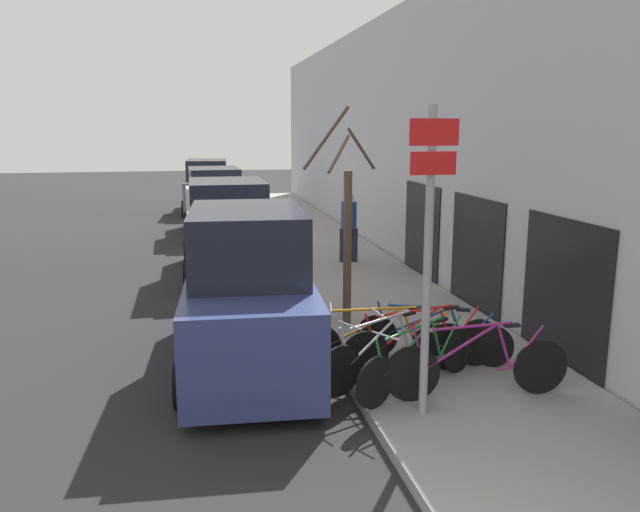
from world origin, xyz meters
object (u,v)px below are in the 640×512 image
Objects in this scene: signpost at (428,249)px; street_tree at (346,232)px; parked_car_1 at (228,234)px; pedestrian_near at (349,222)px; parked_car_3 at (208,188)px; parked_car_2 at (215,204)px; bicycle_0 at (477,366)px; bicycle_4 at (383,343)px; bicycle_3 at (423,345)px; bicycle_5 at (433,336)px; bicycle_1 at (420,361)px; parked_car_0 at (248,296)px; bicycle_2 at (386,353)px.

signpost is 3.63m from street_tree.
parked_car_1 is 2.62× the size of pedestrian_near.
parked_car_2 is at bearing -86.01° from parked_car_3.
bicycle_0 is 1.42m from bicycle_4.
signpost is 8.70m from pedestrian_near.
pedestrian_near is (0.83, 7.37, 0.61)m from bicycle_3.
signpost is 1.78× the size of bicycle_5.
bicycle_5 is 18.91m from parked_car_3.
street_tree is (1.84, -16.71, 0.75)m from parked_car_3.
street_tree is (-0.25, 2.93, 1.22)m from bicycle_1.
parked_car_0 reaches higher than bicycle_4.
signpost is 0.77× the size of parked_car_0.
pedestrian_near reaches higher than bicycle_0.
bicycle_0 is at bearing -71.93° from parked_car_1.
parked_car_1 is at bearing 24.99° from bicycle_4.
bicycle_1 is 7.98m from pedestrian_near.
street_tree is (-0.49, 2.42, 1.20)m from bicycle_3.
bicycle_4 is at bearing -84.21° from parked_car_2.
bicycle_4 is 1.40× the size of pedestrian_near.
bicycle_2 is 0.46× the size of parked_car_2.
bicycle_2 is 19.40m from parked_car_3.
bicycle_5 is 12.93m from parked_car_2.
parked_car_2 is 1.21× the size of street_tree.
bicycle_2 is 2.24m from parked_car_0.
bicycle_2 is 0.45× the size of parked_car_1.
bicycle_2 is 7.71m from pedestrian_near.
parked_car_2 is at bearing 97.40° from signpost.
parked_car_1 is at bearing 11.68° from bicycle_3.
bicycle_5 is (0.76, 1.59, -1.62)m from signpost.
parked_car_3 is 12.17m from pedestrian_near.
bicycle_2 reaches higher than bicycle_1.
parked_car_3 reaches higher than bicycle_3.
bicycle_3 is at bearing 26.81° from bicycle_0.
parked_car_0 is (-2.28, 1.18, 0.51)m from bicycle_3.
street_tree is at bearing -27.09° from bicycle_2.
parked_car_1 is 4.98m from street_tree.
bicycle_2 is at bearing -84.75° from parked_car_2.
signpost is 1.74× the size of bicycle_2.
signpost reaches higher than bicycle_2.
street_tree is (1.80, 1.24, 0.69)m from parked_car_0.
parked_car_0 reaches higher than pedestrian_near.
street_tree reaches higher than parked_car_0.
signpost is 1.80m from bicycle_0.
bicycle_2 is 0.43× the size of parked_car_3.
bicycle_2 is 1.17× the size of pedestrian_near.
parked_car_1 is at bearing 15.53° from pedestrian_near.
parked_car_1 reaches higher than bicycle_3.
bicycle_0 is at bearing -130.37° from bicycle_4.
bicycle_0 is at bearing -34.35° from parked_car_0.
bicycle_2 is (-0.35, 0.32, 0.01)m from bicycle_1.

